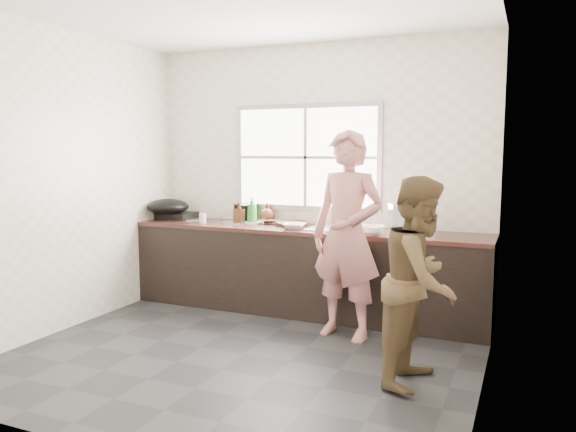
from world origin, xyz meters
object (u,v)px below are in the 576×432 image
at_px(cutting_board, 293,224).
at_px(bowl_crabs, 370,231).
at_px(woman, 347,242).
at_px(plate_food, 254,222).
at_px(glass_jar, 203,218).
at_px(wok, 168,207).
at_px(bottle_brown_short, 267,213).
at_px(pot_lid_right, 234,222).
at_px(bowl_mince, 294,226).
at_px(bowl_held, 347,230).
at_px(dish_rack, 411,219).
at_px(black_pot, 246,213).
at_px(burner, 177,215).
at_px(pot_lid_left, 195,219).
at_px(bottle_brown_tall, 239,213).
at_px(person_side, 421,281).
at_px(bottle_green, 252,210).

height_order(cutting_board, bowl_crabs, bowl_crabs).
xyz_separation_m(woman, plate_food, (-1.23, 0.65, 0.03)).
distance_m(glass_jar, wok, 0.52).
xyz_separation_m(bottle_brown_short, wok, (-1.10, -0.25, 0.05)).
bearing_deg(pot_lid_right, plate_food, 16.96).
bearing_deg(bowl_mince, glass_jar, 178.97).
relative_size(woman, bowl_held, 8.89).
height_order(plate_food, dish_rack, dish_rack).
height_order(black_pot, pot_lid_right, black_pot).
bearing_deg(cutting_board, dish_rack, -7.34).
xyz_separation_m(woman, bowl_crabs, (0.10, 0.36, 0.05)).
bearing_deg(burner, dish_rack, -5.23).
relative_size(bowl_held, bottle_brown_short, 0.99).
distance_m(bottle_brown_short, burner, 1.12).
relative_size(black_pot, pot_lid_left, 1.01).
height_order(bowl_held, bottle_brown_short, bottle_brown_short).
xyz_separation_m(bottle_brown_tall, bottle_brown_short, (0.26, 0.15, -0.00)).
height_order(bowl_mince, pot_lid_left, bowl_mince).
bearing_deg(glass_jar, bowl_crabs, -2.55).
xyz_separation_m(cutting_board, pot_lid_left, (-1.19, 0.01, -0.01)).
distance_m(pot_lid_left, pot_lid_right, 0.55).
distance_m(plate_food, bottle_brown_tall, 0.19).
bearing_deg(glass_jar, person_side, -24.98).
height_order(person_side, bowl_crabs, person_side).
bearing_deg(bottle_brown_short, pot_lid_left, -172.07).
xyz_separation_m(bottle_green, pot_lid_left, (-0.73, 0.03, -0.13)).
distance_m(woman, bottle_brown_short, 1.38).
bearing_deg(dish_rack, bottle_brown_short, 146.79).
relative_size(plate_food, pot_lid_right, 0.75).
relative_size(bowl_crabs, wok, 0.46).
xyz_separation_m(person_side, wok, (-2.99, 1.25, 0.28)).
bearing_deg(plate_food, glass_jar, -157.21).
relative_size(bottle_green, pot_lid_right, 1.04).
relative_size(woman, cutting_board, 4.76).
distance_m(bowl_crabs, bottle_brown_short, 1.31).
relative_size(bowl_held, glass_jar, 1.81).
xyz_separation_m(woman, black_pot, (-1.40, 0.78, 0.11)).
bearing_deg(plate_food, bowl_mince, -22.43).
xyz_separation_m(black_pot, bottle_brown_short, (0.26, 0.00, 0.00)).
relative_size(bowl_mince, pot_lid_right, 0.80).
xyz_separation_m(cutting_board, bottle_brown_short, (-0.35, 0.13, 0.08)).
distance_m(bottle_green, glass_jar, 0.53).
bearing_deg(black_pot, burner, -177.50).
relative_size(bowl_mince, bowl_crabs, 1.03).
height_order(bottle_brown_short, dish_rack, dish_rack).
bearing_deg(dish_rack, burner, 151.78).
height_order(bottle_brown_short, wok, wok).
xyz_separation_m(bowl_crabs, glass_jar, (-1.83, 0.08, 0.02)).
bearing_deg(bowl_held, bottle_brown_short, 156.77).
distance_m(woman, bowl_crabs, 0.38).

